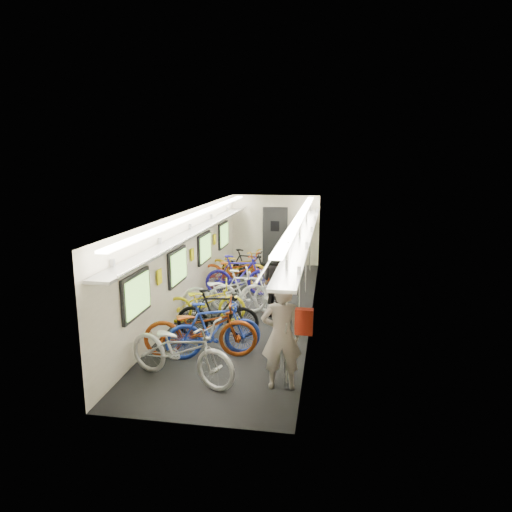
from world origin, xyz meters
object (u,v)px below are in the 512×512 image
(bicycle_0, at_px, (181,350))
(passenger_mid, at_px, (277,281))
(passenger_near, at_px, (281,336))
(bicycle_1, at_px, (214,329))
(backpack, at_px, (304,322))

(bicycle_0, bearing_deg, passenger_mid, 0.17)
(passenger_near, bearing_deg, bicycle_0, -7.47)
(bicycle_0, xyz_separation_m, bicycle_1, (0.29, 0.99, -0.01))
(backpack, bearing_deg, bicycle_0, 171.65)
(bicycle_1, relative_size, passenger_near, 1.01)
(passenger_near, bearing_deg, passenger_mid, -90.80)
(passenger_mid, distance_m, backpack, 3.90)
(passenger_near, height_order, backpack, passenger_near)
(bicycle_1, relative_size, backpack, 4.68)
(bicycle_0, relative_size, passenger_mid, 1.23)
(passenger_near, height_order, passenger_mid, passenger_near)
(bicycle_1, bearing_deg, backpack, -152.23)
(bicycle_1, height_order, passenger_mid, passenger_mid)
(passenger_near, distance_m, passenger_mid, 3.41)
(bicycle_0, relative_size, passenger_near, 1.18)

